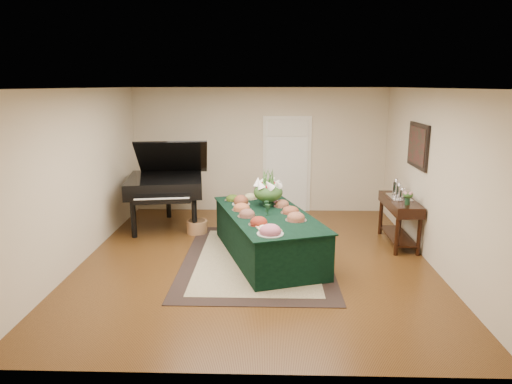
{
  "coord_description": "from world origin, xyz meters",
  "views": [
    {
      "loc": [
        0.2,
        -6.91,
        2.74
      ],
      "look_at": [
        0.0,
        0.3,
        1.05
      ],
      "focal_mm": 32.0,
      "sensor_mm": 36.0,
      "label": 1
    }
  ],
  "objects_px": {
    "floral_centerpiece": "(268,188)",
    "grand_piano": "(166,184)",
    "buffet_table": "(267,235)",
    "mahogany_sideboard": "(400,209)"
  },
  "relations": [
    {
      "from": "grand_piano",
      "to": "mahogany_sideboard",
      "type": "bearing_deg",
      "value": -11.7
    },
    {
      "from": "floral_centerpiece",
      "to": "mahogany_sideboard",
      "type": "relative_size",
      "value": 0.39
    },
    {
      "from": "grand_piano",
      "to": "mahogany_sideboard",
      "type": "height_order",
      "value": "grand_piano"
    },
    {
      "from": "buffet_table",
      "to": "mahogany_sideboard",
      "type": "bearing_deg",
      "value": 15.8
    },
    {
      "from": "buffet_table",
      "to": "mahogany_sideboard",
      "type": "height_order",
      "value": "mahogany_sideboard"
    },
    {
      "from": "floral_centerpiece",
      "to": "grand_piano",
      "type": "relative_size",
      "value": 0.27
    },
    {
      "from": "floral_centerpiece",
      "to": "mahogany_sideboard",
      "type": "xyz_separation_m",
      "value": [
        2.3,
        0.19,
        -0.4
      ]
    },
    {
      "from": "mahogany_sideboard",
      "to": "grand_piano",
      "type": "bearing_deg",
      "value": 168.3
    },
    {
      "from": "buffet_table",
      "to": "grand_piano",
      "type": "distance_m",
      "value": 2.57
    },
    {
      "from": "floral_centerpiece",
      "to": "buffet_table",
      "type": "bearing_deg",
      "value": -90.82
    }
  ]
}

